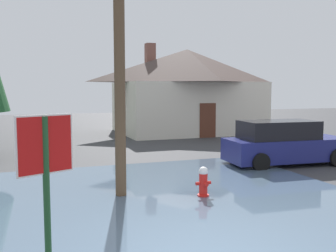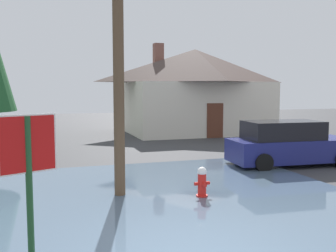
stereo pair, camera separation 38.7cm
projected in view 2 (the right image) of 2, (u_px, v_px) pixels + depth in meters
flood_puddle at (131, 202)px, 9.59m from camera, size 11.71×9.36×0.06m
stop_sign_near at (29, 175)px, 4.66m from camera, size 0.66×0.31×2.52m
fire_hydrant at (202, 183)px, 9.97m from camera, size 0.41×0.36×0.83m
utility_pole at (118, 22)px, 9.74m from camera, size 1.60×0.28×8.65m
house at (195, 89)px, 25.18m from camera, size 9.27×6.83×5.78m
parked_car at (289, 144)px, 14.29m from camera, size 4.69×2.15×1.65m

